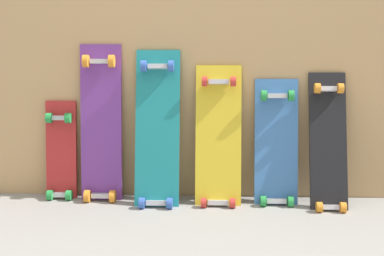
{
  "coord_description": "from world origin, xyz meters",
  "views": [
    {
      "loc": [
        0.1,
        -2.6,
        0.86
      ],
      "look_at": [
        0.0,
        -0.07,
        0.4
      ],
      "focal_mm": 46.7,
      "sensor_mm": 36.0,
      "label": 1
    }
  ],
  "objects_px": {
    "skateboard_purple": "(101,129)",
    "skateboard_yellow": "(218,142)",
    "skateboard_red": "(61,156)",
    "skateboard_teal": "(157,134)",
    "skateboard_black": "(328,148)",
    "skateboard_blue": "(276,148)"
  },
  "relations": [
    {
      "from": "skateboard_yellow",
      "to": "skateboard_black",
      "type": "relative_size",
      "value": 1.05
    },
    {
      "from": "skateboard_purple",
      "to": "skateboard_blue",
      "type": "distance_m",
      "value": 0.93
    },
    {
      "from": "skateboard_yellow",
      "to": "skateboard_blue",
      "type": "distance_m",
      "value": 0.31
    },
    {
      "from": "skateboard_teal",
      "to": "skateboard_yellow",
      "type": "bearing_deg",
      "value": 2.61
    },
    {
      "from": "skateboard_blue",
      "to": "skateboard_red",
      "type": "bearing_deg",
      "value": 178.53
    },
    {
      "from": "skateboard_purple",
      "to": "skateboard_black",
      "type": "distance_m",
      "value": 1.19
    },
    {
      "from": "skateboard_black",
      "to": "skateboard_yellow",
      "type": "bearing_deg",
      "value": 177.16
    },
    {
      "from": "skateboard_red",
      "to": "skateboard_teal",
      "type": "xyz_separation_m",
      "value": [
        0.53,
        -0.06,
        0.13
      ]
    },
    {
      "from": "skateboard_blue",
      "to": "skateboard_purple",
      "type": "bearing_deg",
      "value": 178.82
    },
    {
      "from": "skateboard_red",
      "to": "skateboard_purple",
      "type": "xyz_separation_m",
      "value": [
        0.23,
        -0.01,
        0.15
      ]
    },
    {
      "from": "skateboard_teal",
      "to": "skateboard_black",
      "type": "distance_m",
      "value": 0.88
    },
    {
      "from": "skateboard_purple",
      "to": "skateboard_black",
      "type": "xyz_separation_m",
      "value": [
        1.19,
        -0.06,
        -0.08
      ]
    },
    {
      "from": "skateboard_teal",
      "to": "skateboard_black",
      "type": "relative_size",
      "value": 1.15
    },
    {
      "from": "skateboard_red",
      "to": "skateboard_blue",
      "type": "xyz_separation_m",
      "value": [
        1.15,
        -0.03,
        0.06
      ]
    },
    {
      "from": "skateboard_red",
      "to": "skateboard_purple",
      "type": "distance_m",
      "value": 0.27
    },
    {
      "from": "skateboard_red",
      "to": "skateboard_teal",
      "type": "bearing_deg",
      "value": -6.33
    },
    {
      "from": "skateboard_yellow",
      "to": "skateboard_blue",
      "type": "relative_size",
      "value": 1.1
    },
    {
      "from": "skateboard_red",
      "to": "skateboard_black",
      "type": "xyz_separation_m",
      "value": [
        1.41,
        -0.07,
        0.08
      ]
    },
    {
      "from": "skateboard_red",
      "to": "skateboard_purple",
      "type": "bearing_deg",
      "value": -2.63
    },
    {
      "from": "skateboard_yellow",
      "to": "skateboard_black",
      "type": "bearing_deg",
      "value": -2.84
    },
    {
      "from": "skateboard_purple",
      "to": "skateboard_yellow",
      "type": "xyz_separation_m",
      "value": [
        0.62,
        -0.03,
        -0.06
      ]
    },
    {
      "from": "skateboard_red",
      "to": "skateboard_yellow",
      "type": "bearing_deg",
      "value": -2.99
    }
  ]
}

